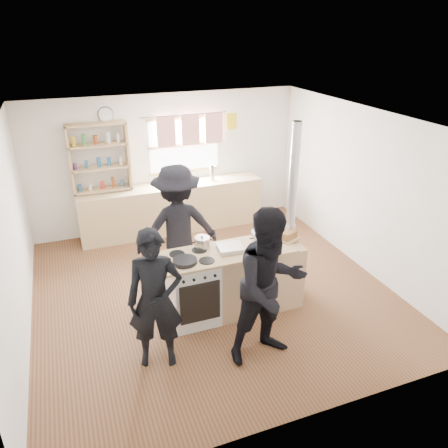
% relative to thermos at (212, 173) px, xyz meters
% --- Properties ---
extents(ground, '(5.00, 5.00, 0.01)m').
position_rel_thermos_xyz_m(ground, '(-0.80, -2.22, -1.04)').
color(ground, brown).
rests_on(ground, ground).
extents(back_counter, '(3.40, 0.55, 0.90)m').
position_rel_thermos_xyz_m(back_counter, '(-0.80, 0.00, -0.59)').
color(back_counter, '#D1B47E').
rests_on(back_counter, ground).
extents(shelving_unit, '(1.00, 0.28, 1.20)m').
position_rel_thermos_xyz_m(shelving_unit, '(-2.00, 0.12, 0.47)').
color(shelving_unit, tan).
rests_on(shelving_unit, back_counter).
extents(thermos, '(0.10, 0.10, 0.28)m').
position_rel_thermos_xyz_m(thermos, '(0.00, 0.00, 0.00)').
color(thermos, silver).
rests_on(thermos, back_counter).
extents(cooking_island, '(1.97, 0.64, 0.93)m').
position_rel_thermos_xyz_m(cooking_island, '(-0.65, -2.77, -0.57)').
color(cooking_island, white).
rests_on(cooking_island, ground).
extents(skillet_greens, '(0.34, 0.34, 0.05)m').
position_rel_thermos_xyz_m(skillet_greens, '(-1.36, -2.87, -0.08)').
color(skillet_greens, black).
rests_on(skillet_greens, cooking_island).
extents(roast_tray, '(0.34, 0.32, 0.07)m').
position_rel_thermos_xyz_m(roast_tray, '(-0.73, -2.76, -0.07)').
color(roast_tray, silver).
rests_on(roast_tray, cooking_island).
extents(stockpot_stove, '(0.21, 0.21, 0.17)m').
position_rel_thermos_xyz_m(stockpot_stove, '(-1.04, -2.56, -0.03)').
color(stockpot_stove, '#B3B3B5').
rests_on(stockpot_stove, cooking_island).
extents(stockpot_counter, '(0.31, 0.31, 0.23)m').
position_rel_thermos_xyz_m(stockpot_counter, '(-0.27, -2.79, -0.01)').
color(stockpot_counter, silver).
rests_on(stockpot_counter, cooking_island).
extents(bread_board, '(0.34, 0.29, 0.12)m').
position_rel_thermos_xyz_m(bread_board, '(0.13, -2.77, -0.06)').
color(bread_board, tan).
rests_on(bread_board, cooking_island).
extents(flue_heater, '(0.35, 0.35, 2.50)m').
position_rel_thermos_xyz_m(flue_heater, '(0.23, -2.62, -0.38)').
color(flue_heater, black).
rests_on(flue_heater, ground).
extents(person_near_left, '(0.70, 0.55, 1.69)m').
position_rel_thermos_xyz_m(person_near_left, '(-1.86, -3.40, -0.20)').
color(person_near_left, black).
rests_on(person_near_left, ground).
extents(person_near_right, '(0.98, 0.79, 1.88)m').
position_rel_thermos_xyz_m(person_near_right, '(-0.63, -3.73, -0.10)').
color(person_near_right, black).
rests_on(person_near_right, ground).
extents(person_far, '(1.22, 0.72, 1.86)m').
position_rel_thermos_xyz_m(person_far, '(-1.18, -1.85, -0.11)').
color(person_far, black).
rests_on(person_far, ground).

